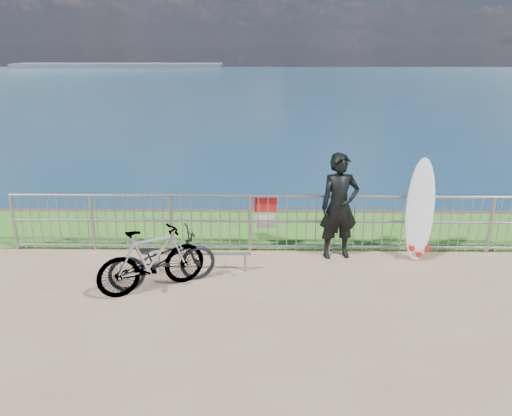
{
  "coord_description": "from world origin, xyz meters",
  "views": [
    {
      "loc": [
        -0.25,
        -7.21,
        3.83
      ],
      "look_at": [
        -0.39,
        1.2,
        1.0
      ],
      "focal_mm": 35.0,
      "sensor_mm": 36.0,
      "label": 1
    }
  ],
  "objects_px": {
    "surfer": "(339,206)",
    "surfboard": "(420,214)",
    "bicycle_near": "(163,259)",
    "bicycle_far": "(152,259)"
  },
  "relations": [
    {
      "from": "surfer",
      "to": "surfboard",
      "type": "relative_size",
      "value": 1.05
    },
    {
      "from": "surfer",
      "to": "surfboard",
      "type": "xyz_separation_m",
      "value": [
        1.45,
        -0.04,
        -0.12
      ]
    },
    {
      "from": "surfer",
      "to": "bicycle_far",
      "type": "distance_m",
      "value": 3.46
    },
    {
      "from": "surfboard",
      "to": "bicycle_far",
      "type": "height_order",
      "value": "surfboard"
    },
    {
      "from": "bicycle_near",
      "to": "surfer",
      "type": "bearing_deg",
      "value": -90.84
    },
    {
      "from": "surfboard",
      "to": "bicycle_near",
      "type": "height_order",
      "value": "surfboard"
    },
    {
      "from": "bicycle_far",
      "to": "bicycle_near",
      "type": "bearing_deg",
      "value": -65.72
    },
    {
      "from": "bicycle_near",
      "to": "bicycle_far",
      "type": "relative_size",
      "value": 1.0
    },
    {
      "from": "surfboard",
      "to": "bicycle_far",
      "type": "xyz_separation_m",
      "value": [
        -4.6,
        -1.34,
        -0.33
      ]
    },
    {
      "from": "surfer",
      "to": "bicycle_far",
      "type": "relative_size",
      "value": 1.11
    }
  ]
}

